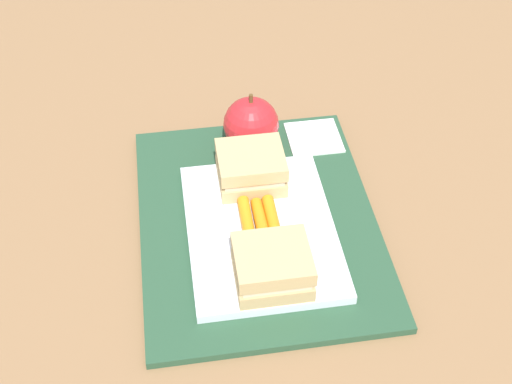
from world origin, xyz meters
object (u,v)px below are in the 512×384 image
Objects in this scene: carrot_sticks_bundle at (260,222)px; sandwich_half_left at (272,266)px; sandwich_half_right at (251,168)px; paper_napkin at (314,138)px; food_tray at (261,230)px; apple at (251,124)px.

sandwich_half_left is at bearing -179.65° from carrot_sticks_bundle.
sandwich_half_right is 1.14× the size of paper_napkin.
food_tray is at bearing 0.00° from sandwich_half_left.
sandwich_half_right is 0.13m from paper_napkin.
sandwich_half_right is 0.08m from carrot_sticks_bundle.
sandwich_half_left is 0.16m from sandwich_half_right.
apple is 0.09m from paper_napkin.
paper_napkin is (0.16, -0.10, -0.00)m from food_tray.
food_tray is at bearing 148.58° from paper_napkin.
paper_napkin is at bearing -88.70° from apple.
sandwich_half_left is 0.24m from apple.
carrot_sticks_bundle is (0.08, 0.00, -0.01)m from sandwich_half_left.
sandwich_half_right is (0.08, 0.00, 0.03)m from food_tray.
sandwich_half_right is 1.04× the size of carrot_sticks_bundle.
apple is at bearing -2.89° from sandwich_half_left.
carrot_sticks_bundle is 0.19m from paper_napkin.
sandwich_half_left is at bearing 180.00° from sandwich_half_right.
sandwich_half_left reaches higher than carrot_sticks_bundle.
paper_napkin is at bearing -50.00° from sandwich_half_right.
sandwich_half_left reaches higher than food_tray.
sandwich_half_left is 0.08m from carrot_sticks_bundle.
carrot_sticks_bundle is at bearing 148.36° from paper_napkin.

